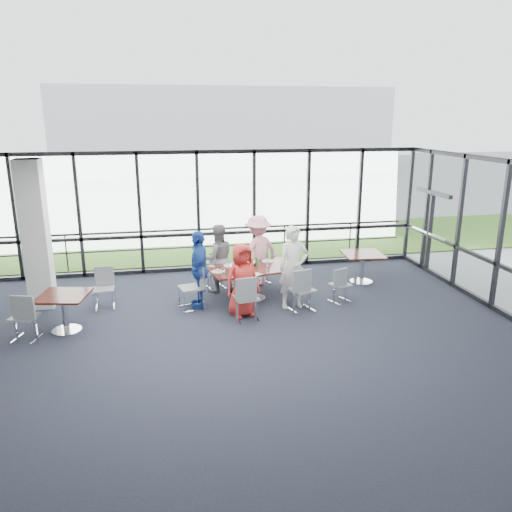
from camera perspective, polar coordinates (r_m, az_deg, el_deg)
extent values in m
cube|color=#1D202E|center=(9.02, -3.68, -11.00)|extent=(12.00, 10.00, 0.02)
cube|color=white|center=(8.10, -4.08, 9.74)|extent=(12.00, 10.00, 0.04)
cube|color=silver|center=(3.99, 6.03, -22.14)|extent=(12.00, 0.10, 3.20)
cube|color=white|center=(13.26, -6.62, 5.03)|extent=(12.00, 0.10, 3.20)
cube|color=black|center=(13.99, 19.25, 2.50)|extent=(0.12, 1.60, 2.10)
cube|color=silver|center=(11.56, -23.86, 2.19)|extent=(0.50, 0.50, 3.20)
cube|color=gray|center=(18.47, -7.72, 2.90)|extent=(80.00, 70.00, 0.02)
cube|color=#315C18|center=(16.52, -7.29, 1.49)|extent=(80.00, 5.00, 0.01)
cube|color=silver|center=(40.32, -4.04, 14.23)|extent=(24.00, 10.00, 6.00)
cylinder|color=#2D2D33|center=(14.08, -6.68, 1.07)|extent=(12.00, 0.06, 0.06)
cube|color=#33140A|center=(11.23, -0.29, -1.41)|extent=(2.17, 1.46, 0.04)
cylinder|color=silver|center=(11.35, -0.29, -3.22)|extent=(0.12, 0.12, 0.71)
cylinder|color=silver|center=(11.46, -0.29, -4.83)|extent=(0.56, 0.56, 0.03)
cube|color=#33140A|center=(10.23, -21.18, -4.25)|extent=(1.05, 1.05, 0.04)
cylinder|color=silver|center=(10.36, -20.97, -6.20)|extent=(0.12, 0.12, 0.71)
cube|color=#33140A|center=(12.64, 12.10, 0.20)|extent=(1.03, 1.03, 0.04)
cylinder|color=silver|center=(12.75, 12.00, -1.42)|extent=(0.12, 0.12, 0.71)
imported|color=red|center=(10.30, -1.61, -2.77)|extent=(0.87, 0.70, 1.54)
imported|color=silver|center=(10.73, 4.30, -1.30)|extent=(0.68, 0.51, 1.81)
imported|color=slate|center=(11.74, -4.38, -0.27)|extent=(0.85, 0.59, 1.62)
imported|color=#FFA7B1|center=(12.10, 0.21, 0.58)|extent=(1.27, 1.02, 1.75)
imported|color=#1F429C|center=(10.83, -6.51, -1.49)|extent=(0.57, 1.01, 1.70)
cylinder|color=white|center=(10.74, -2.42, -2.07)|extent=(0.26, 0.26, 0.01)
cylinder|color=white|center=(11.15, 3.47, -1.42)|extent=(0.27, 0.27, 0.01)
cylinder|color=white|center=(11.34, -3.19, -1.12)|extent=(0.24, 0.24, 0.01)
cylinder|color=white|center=(11.68, 1.36, -0.59)|extent=(0.28, 0.28, 0.01)
cylinder|color=white|center=(10.94, -4.36, -1.78)|extent=(0.28, 0.28, 0.01)
cylinder|color=white|center=(10.93, -1.25, -1.40)|extent=(0.07, 0.07, 0.14)
cylinder|color=white|center=(11.18, 1.36, -1.02)|extent=(0.07, 0.07, 0.13)
cylinder|color=white|center=(11.39, -0.52, -0.71)|extent=(0.06, 0.06, 0.13)
cylinder|color=white|center=(10.85, -3.75, -1.56)|extent=(0.07, 0.07, 0.14)
cube|color=white|center=(10.71, -0.16, -2.14)|extent=(0.39, 0.36, 0.00)
cube|color=white|center=(11.35, 4.24, -1.15)|extent=(0.35, 0.26, 0.00)
cube|color=white|center=(11.65, -0.43, -0.66)|extent=(0.33, 0.33, 0.00)
cube|color=black|center=(11.32, -0.29, -1.05)|extent=(0.10, 0.07, 0.04)
cylinder|color=maroon|center=(11.27, -0.51, -0.76)|extent=(0.06, 0.06, 0.18)
cylinder|color=#1B7827|center=(11.33, 0.04, -0.62)|extent=(0.05, 0.05, 0.20)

